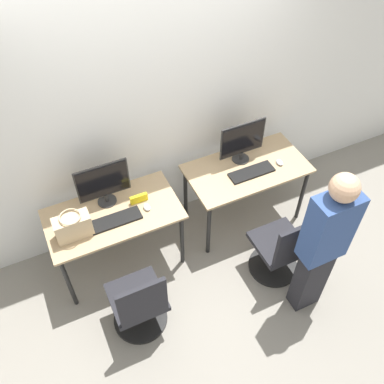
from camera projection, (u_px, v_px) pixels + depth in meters
ground_plane at (197, 260)px, 4.27m from camera, size 20.00×20.00×0.00m
wall_back at (161, 103)px, 3.71m from camera, size 12.00×0.05×2.80m
desk_left at (114, 219)px, 3.80m from camera, size 1.18×0.63×0.73m
monitor_left at (103, 183)px, 3.66m from camera, size 0.47×0.17×0.44m
keyboard_left at (116, 220)px, 3.67m from camera, size 0.45×0.15×0.02m
mouse_left at (147, 207)px, 3.77m from camera, size 0.06×0.09×0.03m
office_chair_left at (139, 305)px, 3.56m from camera, size 0.48×0.48×0.86m
desk_right at (246, 174)px, 4.19m from camera, size 1.18×0.63×0.73m
monitor_right at (242, 141)px, 4.04m from camera, size 0.47×0.17×0.44m
keyboard_right at (252, 172)px, 4.07m from camera, size 0.45×0.15×0.02m
mouse_right at (280, 162)px, 4.15m from camera, size 0.06×0.09×0.03m
office_chair_right at (281, 251)px, 3.93m from camera, size 0.48×0.48×0.86m
person_right at (323, 243)px, 3.33m from camera, size 0.36×0.21×1.62m
handbag at (73, 227)px, 3.49m from camera, size 0.30×0.18×0.25m
placard_left at (139, 199)px, 3.80m from camera, size 0.16×0.03×0.08m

